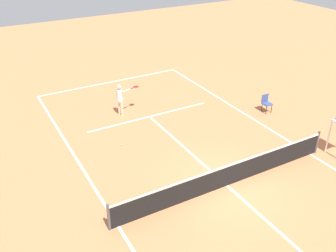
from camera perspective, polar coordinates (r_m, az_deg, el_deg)
name	(u,v)px	position (r m, az deg, el deg)	size (l,w,h in m)	color
ground_plane	(227,185)	(14.97, 8.88, -8.86)	(60.00, 60.00, 0.00)	#D37A4C
court_lines	(227,185)	(14.96, 8.88, -8.85)	(9.17, 24.23, 0.01)	white
tennis_net	(228,175)	(14.67, 9.03, -7.32)	(9.77, 0.10, 1.07)	#4C4C51
player_serving	(121,97)	(19.58, -7.16, 4.37)	(1.32, 0.53, 1.72)	beige
tennis_ball	(122,145)	(17.31, -6.96, -2.85)	(0.07, 0.07, 0.07)	#CCE033
courtside_chair_mid	(266,102)	(20.66, 14.63, 3.47)	(0.44, 0.46, 0.95)	#262626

